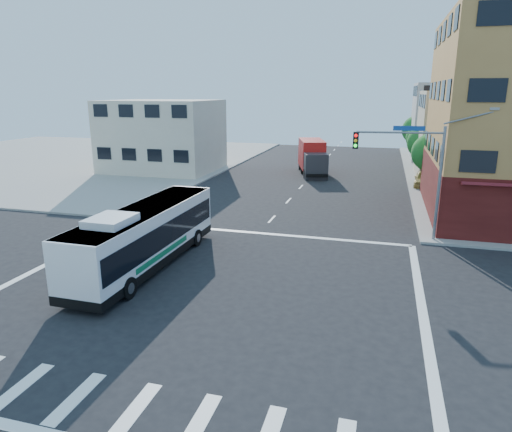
# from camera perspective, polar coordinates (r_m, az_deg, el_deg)

# --- Properties ---
(ground) EXTENTS (120.00, 120.00, 0.00)m
(ground) POSITION_cam_1_polar(r_m,az_deg,el_deg) (21.36, -6.38, -9.54)
(ground) COLOR black
(ground) RESTS_ON ground
(sidewalk_nw) EXTENTS (50.00, 50.00, 0.15)m
(sidewalk_nw) POSITION_cam_1_polar(r_m,az_deg,el_deg) (68.40, -23.12, 6.65)
(sidewalk_nw) COLOR gray
(sidewalk_nw) RESTS_ON ground
(building_east_near) EXTENTS (12.06, 10.06, 9.00)m
(building_east_near) POSITION_cam_1_polar(r_m,az_deg,el_deg) (52.96, 26.23, 8.97)
(building_east_near) COLOR #C3B095
(building_east_near) RESTS_ON ground
(building_east_far) EXTENTS (12.06, 10.06, 10.00)m
(building_east_far) POSITION_cam_1_polar(r_m,az_deg,el_deg) (66.71, 24.20, 10.62)
(building_east_far) COLOR #ACADA7
(building_east_far) RESTS_ON ground
(building_west) EXTENTS (12.06, 10.06, 8.00)m
(building_west) POSITION_cam_1_polar(r_m,az_deg,el_deg) (54.00, -11.60, 9.77)
(building_west) COLOR beige
(building_west) RESTS_ON ground
(signal_mast_ne) EXTENTS (7.91, 1.13, 8.07)m
(signal_mast_ne) POSITION_cam_1_polar(r_m,az_deg,el_deg) (28.86, 18.83, 6.61)
(signal_mast_ne) COLOR gray
(signal_mast_ne) RESTS_ON ground
(street_tree_a) EXTENTS (3.60, 3.60, 5.53)m
(street_tree_a) POSITION_cam_1_polar(r_m,az_deg,el_deg) (46.37, 21.18, 7.67)
(street_tree_a) COLOR #332312
(street_tree_a) RESTS_ON ground
(street_tree_b) EXTENTS (3.80, 3.80, 5.79)m
(street_tree_b) POSITION_cam_1_polar(r_m,az_deg,el_deg) (54.28, 20.47, 8.88)
(street_tree_b) COLOR #332312
(street_tree_b) RESTS_ON ground
(street_tree_c) EXTENTS (3.40, 3.40, 5.29)m
(street_tree_c) POSITION_cam_1_polar(r_m,az_deg,el_deg) (62.25, 19.89, 9.37)
(street_tree_c) COLOR #332312
(street_tree_c) RESTS_ON ground
(street_tree_d) EXTENTS (4.00, 4.00, 6.03)m
(street_tree_d) POSITION_cam_1_polar(r_m,az_deg,el_deg) (70.17, 19.50, 10.33)
(street_tree_d) COLOR #332312
(street_tree_d) RESTS_ON ground
(transit_bus) EXTENTS (2.76, 11.80, 3.48)m
(transit_bus) POSITION_cam_1_polar(r_m,az_deg,el_deg) (24.41, -13.64, -2.38)
(transit_bus) COLOR black
(transit_bus) RESTS_ON ground
(box_truck) EXTENTS (4.48, 8.54, 3.70)m
(box_truck) POSITION_cam_1_polar(r_m,az_deg,el_deg) (51.41, 7.07, 7.21)
(box_truck) COLOR #28292D
(box_truck) RESTS_ON ground
(parked_car) EXTENTS (2.31, 4.82, 1.59)m
(parked_car) POSITION_cam_1_polar(r_m,az_deg,el_deg) (47.10, 20.32, 4.40)
(parked_car) COLOR tan
(parked_car) RESTS_ON ground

